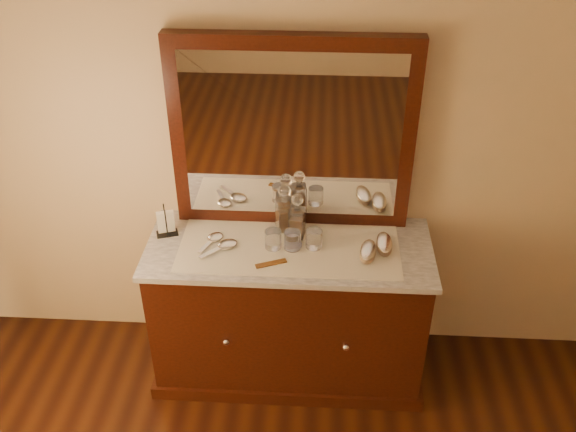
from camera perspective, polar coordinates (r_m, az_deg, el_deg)
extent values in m
plane|color=tan|center=(3.09, 0.44, 8.72)|extent=(4.50, 4.50, 0.00)
cube|color=black|center=(3.39, 0.10, -8.80)|extent=(1.40, 0.55, 0.82)
cube|color=black|center=(3.65, 0.10, -13.08)|extent=(1.46, 0.59, 0.08)
sphere|color=silver|center=(3.19, -5.70, -11.44)|extent=(0.04, 0.04, 0.04)
sphere|color=silver|center=(3.16, 5.35, -11.91)|extent=(0.04, 0.04, 0.04)
cube|color=silver|center=(3.12, 0.11, -3.03)|extent=(1.44, 0.59, 0.03)
cube|color=black|center=(3.06, 0.39, 7.48)|extent=(1.20, 0.08, 1.00)
cube|color=white|center=(3.03, 0.35, 7.20)|extent=(1.06, 0.01, 0.86)
cube|color=silver|center=(3.10, 0.09, -3.00)|extent=(1.10, 0.45, 0.00)
cylinder|color=white|center=(3.10, 0.46, -2.68)|extent=(0.11, 0.11, 0.02)
cube|color=brown|center=(2.99, -1.57, -4.38)|extent=(0.15, 0.09, 0.01)
cube|color=black|center=(3.26, -11.04, -1.57)|extent=(0.12, 0.10, 0.01)
cylinder|color=black|center=(3.19, -11.13, -0.75)|extent=(0.01, 0.01, 0.16)
cylinder|color=black|center=(3.25, -11.24, -0.12)|extent=(0.01, 0.01, 0.16)
cube|color=white|center=(3.22, -11.17, -0.51)|extent=(0.10, 0.07, 0.13)
cube|color=#995516|center=(3.20, -0.31, -0.28)|extent=(0.08, 0.08, 0.12)
cube|color=white|center=(3.19, -0.31, 0.10)|extent=(0.10, 0.10, 0.17)
cylinder|color=white|center=(3.13, -0.32, 1.61)|extent=(0.04, 0.04, 0.03)
sphere|color=white|center=(3.11, -0.32, 2.34)|extent=(0.08, 0.08, 0.07)
cube|color=#995516|center=(3.15, 0.83, -0.98)|extent=(0.07, 0.07, 0.11)
cube|color=white|center=(3.14, 0.83, -0.62)|extent=(0.09, 0.09, 0.16)
cylinder|color=white|center=(3.09, 0.84, 0.81)|extent=(0.04, 0.04, 0.03)
sphere|color=white|center=(3.06, 0.85, 1.51)|extent=(0.07, 0.07, 0.06)
ellipsoid|color=#95785B|center=(3.07, 7.35, -3.42)|extent=(0.10, 0.19, 0.03)
ellipsoid|color=silver|center=(3.05, 7.38, -3.09)|extent=(0.10, 0.19, 0.03)
ellipsoid|color=#95785B|center=(3.13, 8.82, -2.73)|extent=(0.08, 0.18, 0.03)
ellipsoid|color=silver|center=(3.11, 8.85, -2.40)|extent=(0.08, 0.18, 0.03)
ellipsoid|color=silver|center=(3.18, -6.72, -1.94)|extent=(0.11, 0.12, 0.02)
cube|color=silver|center=(3.13, -7.54, -2.78)|extent=(0.07, 0.12, 0.01)
ellipsoid|color=silver|center=(3.12, -5.62, -2.60)|extent=(0.14, 0.14, 0.02)
cube|color=silver|center=(3.08, -7.06, -3.35)|extent=(0.12, 0.12, 0.01)
cylinder|color=white|center=(3.07, 0.41, -2.24)|extent=(0.08, 0.08, 0.09)
cylinder|color=white|center=(3.08, -1.37, -2.14)|extent=(0.08, 0.08, 0.09)
cylinder|color=white|center=(3.08, 2.40, -2.11)|extent=(0.08, 0.08, 0.09)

